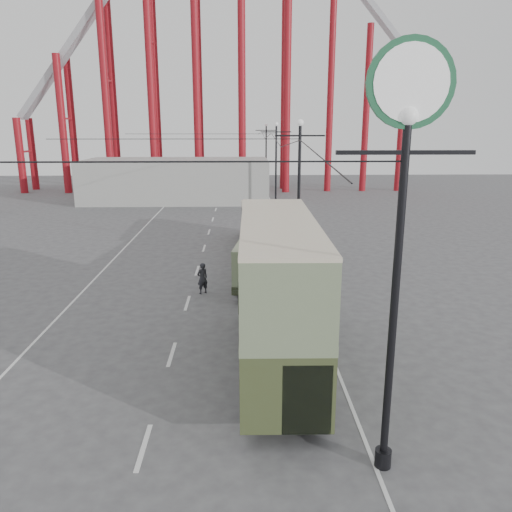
{
  "coord_description": "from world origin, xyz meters",
  "views": [
    {
      "loc": [
        1.85,
        -14.48,
        8.88
      ],
      "look_at": [
        2.51,
        8.07,
        3.0
      ],
      "focal_mm": 35.0,
      "sensor_mm": 36.0,
      "label": 1
    }
  ],
  "objects_px": {
    "single_decker_cream": "(259,226)",
    "pedestrian": "(202,278)",
    "single_decker_green": "(263,252)",
    "lamp_post_near": "(404,172)",
    "double_decker_bus": "(278,287)"
  },
  "relations": [
    {
      "from": "single_decker_cream",
      "to": "pedestrian",
      "type": "distance_m",
      "value": 11.4
    },
    {
      "from": "single_decker_green",
      "to": "single_decker_cream",
      "type": "xyz_separation_m",
      "value": [
        0.02,
        7.93,
        0.06
      ]
    },
    {
      "from": "lamp_post_near",
      "to": "pedestrian",
      "type": "xyz_separation_m",
      "value": [
        -5.91,
        14.52,
        -6.99
      ]
    },
    {
      "from": "single_decker_green",
      "to": "single_decker_cream",
      "type": "height_order",
      "value": "single_decker_cream"
    },
    {
      "from": "single_decker_cream",
      "to": "pedestrian",
      "type": "height_order",
      "value": "single_decker_cream"
    },
    {
      "from": "single_decker_cream",
      "to": "single_decker_green",
      "type": "bearing_deg",
      "value": -91.58
    },
    {
      "from": "lamp_post_near",
      "to": "pedestrian",
      "type": "distance_m",
      "value": 17.17
    },
    {
      "from": "pedestrian",
      "to": "lamp_post_near",
      "type": "bearing_deg",
      "value": 78.66
    },
    {
      "from": "pedestrian",
      "to": "single_decker_cream",
      "type": "bearing_deg",
      "value": -141.05
    },
    {
      "from": "single_decker_green",
      "to": "pedestrian",
      "type": "height_order",
      "value": "single_decker_green"
    },
    {
      "from": "double_decker_bus",
      "to": "single_decker_green",
      "type": "distance_m",
      "value": 11.65
    },
    {
      "from": "single_decker_cream",
      "to": "double_decker_bus",
      "type": "bearing_deg",
      "value": -91.3
    },
    {
      "from": "lamp_post_near",
      "to": "double_decker_bus",
      "type": "height_order",
      "value": "lamp_post_near"
    },
    {
      "from": "double_decker_bus",
      "to": "single_decker_green",
      "type": "bearing_deg",
      "value": 91.26
    },
    {
      "from": "lamp_post_near",
      "to": "double_decker_bus",
      "type": "bearing_deg",
      "value": 112.49
    }
  ]
}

